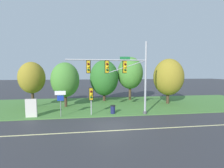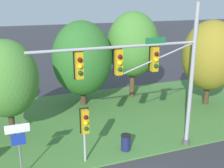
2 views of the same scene
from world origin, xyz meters
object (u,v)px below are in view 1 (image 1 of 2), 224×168
object	(u,v)px
pedestrian_signal_near_kerb	(91,96)
tree_mid_verge	(130,73)
info_kiosk	(31,108)
traffic_signal_mast	(122,72)
tree_behind_signpost	(104,78)
tree_tall_centre	(168,77)
tree_left_of_mast	(65,80)
trash_bin	(113,109)
route_sign_post	(60,99)
tree_nearest_road	(32,78)

from	to	relation	value
pedestrian_signal_near_kerb	tree_mid_verge	world-z (taller)	tree_mid_verge
info_kiosk	traffic_signal_mast	bearing A→B (deg)	-2.52
traffic_signal_mast	pedestrian_signal_near_kerb	bearing A→B (deg)	176.43
tree_mid_verge	info_kiosk	bearing A→B (deg)	-147.08
pedestrian_signal_near_kerb	tree_behind_signpost	bearing A→B (deg)	75.65
tree_mid_verge	tree_tall_centre	distance (m)	6.06
tree_left_of_mast	trash_bin	size ratio (longest dim) A/B	6.38
pedestrian_signal_near_kerb	tree_tall_centre	world-z (taller)	tree_tall_centre
trash_bin	info_kiosk	bearing A→B (deg)	-178.59
info_kiosk	trash_bin	xyz separation A→B (m)	(8.54, 0.21, -0.47)
tree_left_of_mast	tree_mid_verge	bearing A→B (deg)	21.30
tree_behind_signpost	info_kiosk	distance (m)	11.66
tree_left_of_mast	tree_tall_centre	bearing A→B (deg)	0.69
tree_behind_signpost	traffic_signal_mast	bearing A→B (deg)	-81.06
tree_behind_signpost	tree_tall_centre	bearing A→B (deg)	-20.06
tree_behind_signpost	trash_bin	bearing A→B (deg)	-87.40
traffic_signal_mast	tree_tall_centre	xyz separation A→B (m)	(7.86, 4.89, -0.80)
tree_mid_verge	info_kiosk	xyz separation A→B (m)	(-12.55, -8.12, -3.52)
tree_left_of_mast	info_kiosk	bearing A→B (deg)	-122.45
tree_behind_signpost	info_kiosk	size ratio (longest dim) A/B	3.45
traffic_signal_mast	tree_tall_centre	bearing A→B (deg)	31.89
route_sign_post	tree_mid_verge	xyz separation A→B (m)	(9.56, 8.39, 2.57)
traffic_signal_mast	trash_bin	distance (m)	4.38
tree_nearest_road	info_kiosk	size ratio (longest dim) A/B	3.15
traffic_signal_mast	trash_bin	size ratio (longest dim) A/B	9.36
tree_nearest_road	route_sign_post	bearing A→B (deg)	-47.32
pedestrian_signal_near_kerb	route_sign_post	world-z (taller)	pedestrian_signal_near_kerb
pedestrian_signal_near_kerb	route_sign_post	distance (m)	3.17
traffic_signal_mast	tree_mid_verge	size ratio (longest dim) A/B	1.22
route_sign_post	trash_bin	size ratio (longest dim) A/B	2.98
trash_bin	pedestrian_signal_near_kerb	bearing A→B (deg)	-170.06
tree_tall_centre	tree_mid_verge	bearing A→B (deg)	142.79
traffic_signal_mast	route_sign_post	distance (m)	7.09
tree_behind_signpost	trash_bin	size ratio (longest dim) A/B	7.04
traffic_signal_mast	tree_tall_centre	distance (m)	9.29
tree_mid_verge	info_kiosk	distance (m)	15.35
tree_mid_verge	traffic_signal_mast	bearing A→B (deg)	-109.68
traffic_signal_mast	pedestrian_signal_near_kerb	world-z (taller)	traffic_signal_mast
traffic_signal_mast	pedestrian_signal_near_kerb	size ratio (longest dim) A/B	2.91
tree_behind_signpost	tree_tall_centre	size ratio (longest dim) A/B	1.00
route_sign_post	tree_left_of_mast	distance (m)	4.88
tree_left_of_mast	info_kiosk	world-z (taller)	tree_left_of_mast
tree_left_of_mast	tree_mid_verge	xyz separation A→B (m)	(9.81, 3.83, 0.85)
tree_left_of_mast	traffic_signal_mast	bearing A→B (deg)	-34.90
route_sign_post	tree_behind_signpost	xyz separation A→B (m)	(5.21, 8.09, 1.80)
pedestrian_signal_near_kerb	tree_nearest_road	size ratio (longest dim) A/B	0.50
tree_tall_centre	traffic_signal_mast	bearing A→B (deg)	-148.11
tree_mid_verge	tree_tall_centre	xyz separation A→B (m)	(4.81, -3.65, -0.56)
traffic_signal_mast	tree_behind_signpost	xyz separation A→B (m)	(-1.30, 8.24, -1.00)
route_sign_post	tree_tall_centre	xyz separation A→B (m)	(14.37, 4.74, 2.00)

